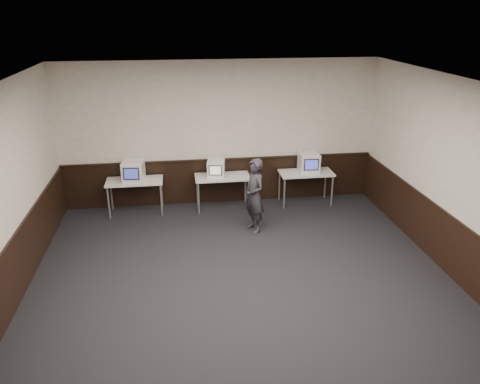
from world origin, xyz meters
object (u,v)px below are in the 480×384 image
(desk_center, at_px, (222,179))
(emac_left, at_px, (133,171))
(person, at_px, (254,196))
(emac_right, at_px, (309,162))
(desk_left, at_px, (135,183))
(emac_center, at_px, (216,168))
(desk_right, at_px, (306,175))

(desk_center, xyz_separation_m, emac_left, (-1.90, -0.04, 0.29))
(person, bearing_deg, emac_right, 112.11)
(desk_left, distance_m, emac_right, 3.87)
(desk_left, xyz_separation_m, emac_center, (1.76, 0.01, 0.26))
(desk_right, height_order, emac_right, emac_right)
(person, bearing_deg, desk_center, -177.28)
(emac_left, xyz_separation_m, person, (2.40, -1.21, -0.22))
(desk_right, bearing_deg, emac_right, 22.32)
(desk_left, height_order, emac_left, emac_left)
(emac_center, relative_size, emac_right, 0.92)
(desk_right, height_order, emac_left, emac_left)
(emac_center, distance_m, emac_right, 2.09)
(desk_center, bearing_deg, emac_left, -178.84)
(desk_right, distance_m, emac_center, 2.05)
(desk_right, xyz_separation_m, emac_right, (0.06, 0.02, 0.29))
(desk_right, distance_m, emac_right, 0.30)
(desk_right, bearing_deg, emac_center, 179.84)
(desk_center, xyz_separation_m, emac_center, (-0.14, 0.01, 0.26))
(emac_right, bearing_deg, emac_center, -177.39)
(emac_center, bearing_deg, emac_right, 10.23)
(desk_center, relative_size, emac_left, 2.34)
(desk_left, xyz_separation_m, emac_left, (-0.00, -0.04, 0.29))
(emac_center, height_order, person, person)
(emac_left, relative_size, emac_center, 1.15)
(desk_left, bearing_deg, desk_right, 0.00)
(desk_right, relative_size, person, 0.79)
(person, bearing_deg, emac_left, -135.84)
(desk_center, bearing_deg, emac_right, 0.66)
(desk_center, xyz_separation_m, person, (0.50, -1.25, 0.08))
(desk_left, bearing_deg, emac_left, -96.34)
(emac_center, xyz_separation_m, emac_right, (2.09, 0.02, 0.03))
(emac_center, height_order, emac_right, emac_right)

